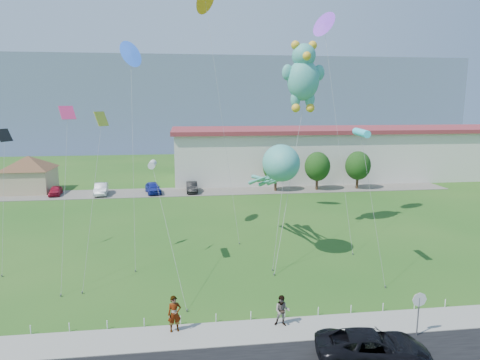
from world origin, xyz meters
The scene contains 28 objects.
ground centered at (0.00, 0.00, 0.00)m, with size 160.00×160.00×0.00m, color #1F5217.
sidewalk centered at (0.00, -2.75, 0.05)m, with size 80.00×2.50×0.10m, color gray.
parking_strip centered at (0.00, 35.00, 0.03)m, with size 70.00×6.00×0.06m, color #59544C.
hill_ridge centered at (0.00, 120.00, 12.50)m, with size 160.00×50.00×25.00m, color slate.
pavilion centered at (-24.00, 38.00, 3.02)m, with size 9.20×9.20×5.00m.
warehouse centered at (26.00, 44.00, 4.12)m, with size 61.00×15.00×8.20m.
stop_sign centered at (9.50, -4.21, 1.87)m, with size 0.80×0.07×2.50m.
rope_fence centered at (0.00, -1.30, 0.25)m, with size 26.05×0.05×0.50m.
tree_near centered at (10.00, 34.00, 3.39)m, with size 3.60×3.60×5.47m.
tree_mid centered at (16.00, 34.00, 3.39)m, with size 3.60×3.60×5.47m.
tree_far centered at (22.00, 34.00, 3.39)m, with size 3.60×3.60×5.47m.
suv centered at (6.10, -6.14, 0.81)m, with size 2.47×5.37×1.49m, color black.
pedestrian_left centered at (-3.30, -2.16, 1.10)m, with size 0.73×0.48×2.00m, color gray.
pedestrian_right centered at (2.58, -2.33, 0.97)m, with size 0.84×0.66×1.74m, color gray.
parked_car_red centered at (-19.83, 34.94, 0.67)m, with size 1.45×3.61×1.23m, color #A2142C.
parked_car_silver centered at (-13.83, 34.54, 0.82)m, with size 1.60×4.60×1.52m, color #BCBBC2.
parked_car_blue centered at (-6.95, 34.49, 0.82)m, with size 1.79×4.45×1.52m, color navy.
parked_car_black centered at (-1.67, 34.59, 0.77)m, with size 1.49×4.29×1.41m, color black.
octopus_kite centered at (4.78, 9.32, 6.98)m, with size 2.85×9.33×9.14m.
teddy_bear_kite centered at (8.33, 15.13, 14.76)m, with size 6.73×11.70×17.76m.
small_kite_black centered at (-16.41, 11.26, 8.74)m, with size 1.46×5.42×10.20m.
small_kite_purple centered at (10.81, 16.95, 19.06)m, with size 1.80×9.84×20.28m.
small_kite_pink centered at (-11.07, 8.96, 10.19)m, with size 1.29×7.26×11.98m.
small_kite_cyan centered at (9.44, 4.12, 10.17)m, with size 1.50×3.60×10.70m.
small_kite_orange centered at (-0.19, 18.99, 21.27)m, with size 3.25×7.99×22.59m.
small_kite_blue centered at (-6.96, 15.19, 16.05)m, with size 1.80×9.40×17.13m.
small_kite_white centered at (-4.88, 7.45, 7.80)m, with size 2.56×8.56×8.31m.
small_kite_yellow centered at (-8.51, 7.57, 9.89)m, with size 1.68×5.34×11.57m.
Camera 1 is at (-2.55, -23.74, 12.29)m, focal length 32.00 mm.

